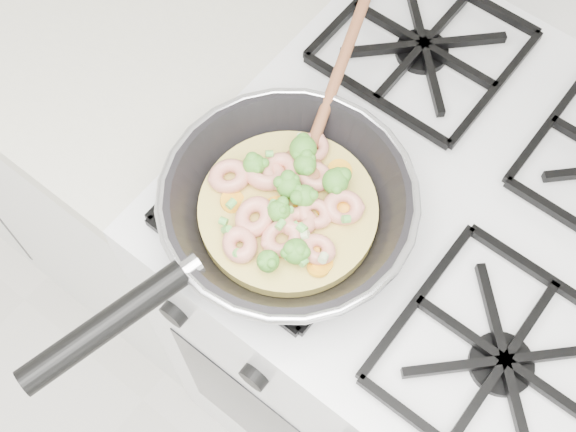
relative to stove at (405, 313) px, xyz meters
The scene contains 3 objects.
stove is the anchor object (origin of this frame).
counter_left 0.80m from the stove, behind, with size 1.00×0.60×0.90m.
skillet 0.54m from the stove, 129.15° to the right, with size 0.29×0.61×0.10m.
Camera 1 is at (0.10, 1.24, 1.69)m, focal length 46.19 mm.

